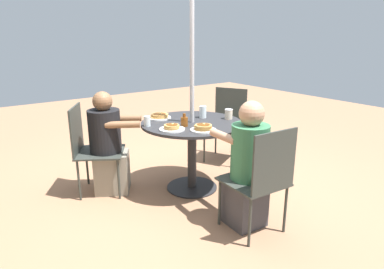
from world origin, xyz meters
TOP-DOWN VIEW (x-y plane):
  - ground_plane at (0.00, 0.00)m, footprint 12.00×12.00m
  - patio_table at (0.00, 0.00)m, footprint 1.07×1.07m
  - umbrella_pole at (0.00, 0.00)m, footprint 0.05×0.05m
  - patio_chair_north at (-1.06, 0.07)m, footprint 0.50×0.50m
  - diner_north at (-0.88, 0.06)m, footprint 0.53×0.35m
  - patio_chair_east at (0.49, -0.94)m, footprint 0.63×0.63m
  - patio_chair_south at (0.55, 0.91)m, footprint 0.64×0.64m
  - diner_south at (0.46, 0.75)m, footprint 0.53×0.59m
  - pancake_plate_a at (-0.13, 0.33)m, footprint 0.25×0.25m
  - pancake_plate_b at (-0.33, 0.11)m, footprint 0.25×0.25m
  - pancake_plate_c at (0.34, 0.19)m, footprint 0.25×0.25m
  - syrup_bottle at (-0.08, 0.16)m, footprint 0.09×0.07m
  - coffee_cup at (-0.12, -0.40)m, footprint 0.09×0.09m
  - drinking_glass_a at (0.13, 0.46)m, footprint 0.07×0.07m
  - drinking_glass_b at (0.09, -0.21)m, footprint 0.08×0.08m

SIDE VIEW (x-z plane):
  - ground_plane at x=0.00m, z-range 0.00..0.00m
  - diner_south at x=0.46m, z-range -0.04..1.04m
  - diner_north at x=-0.88m, z-range -0.04..1.08m
  - patio_chair_north at x=-1.06m, z-range 0.06..1.00m
  - patio_chair_east at x=0.49m, z-range 0.06..1.00m
  - patio_chair_south at x=0.55m, z-range 0.06..1.00m
  - patio_table at x=0.00m, z-range 0.22..0.97m
  - pancake_plate_a at x=-0.13m, z-range 0.74..0.80m
  - pancake_plate_c at x=0.34m, z-range 0.74..0.80m
  - pancake_plate_b at x=-0.33m, z-range 0.74..0.81m
  - syrup_bottle at x=-0.08m, z-range 0.73..0.87m
  - drinking_glass_a at x=0.13m, z-range 0.75..0.85m
  - coffee_cup at x=-0.12m, z-range 0.75..0.86m
  - drinking_glass_b at x=0.09m, z-range 0.75..0.88m
  - umbrella_pole at x=0.00m, z-range 0.00..2.43m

